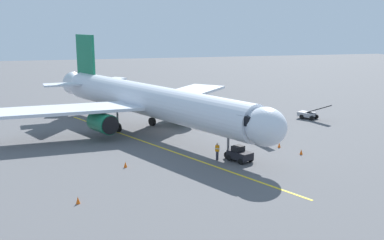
{
  "coord_description": "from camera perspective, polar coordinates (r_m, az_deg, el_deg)",
  "views": [
    {
      "loc": [
        8.45,
        52.95,
        13.49
      ],
      "look_at": [
        -2.57,
        7.29,
        3.0
      ],
      "focal_mm": 41.87,
      "sensor_mm": 36.0,
      "label": 1
    }
  ],
  "objects": [
    {
      "name": "ground_plane",
      "position": [
        55.29,
        -4.37,
        -1.57
      ],
      "size": [
        220.0,
        220.0,
        0.0
      ],
      "primitive_type": "plane",
      "color": "#565659"
    },
    {
      "name": "apron_lead_in_line",
      "position": [
        49.24,
        -4.45,
        -3.34
      ],
      "size": [
        18.5,
        35.69,
        0.01
      ],
      "primitive_type": "cube",
      "rotation": [
        0.0,
        0.0,
        0.47
      ],
      "color": "yellow",
      "rests_on": "ground"
    },
    {
      "name": "airplane",
      "position": [
        54.35,
        -5.71,
        2.47
      ],
      "size": [
        31.43,
        37.36,
        11.5
      ],
      "color": "silver",
      "rests_on": "ground"
    },
    {
      "name": "ground_crew_marshaller",
      "position": [
        44.22,
        3.24,
        -3.99
      ],
      "size": [
        0.47,
        0.43,
        1.71
      ],
      "color": "#23232D",
      "rests_on": "ground"
    },
    {
      "name": "tug_near_nose",
      "position": [
        44.05,
        6.1,
        -4.36
      ],
      "size": [
        2.35,
        2.72,
        1.5
      ],
      "color": "black",
      "rests_on": "ground"
    },
    {
      "name": "belt_loader_portside",
      "position": [
        52.4,
        7.88,
        -1.64
      ],
      "size": [
        3.08,
        4.64,
        2.32
      ],
      "color": "black",
      "rests_on": "ground"
    },
    {
      "name": "tug_starboard_side",
      "position": [
        65.88,
        1.42,
        1.39
      ],
      "size": [
        2.73,
        2.6,
        1.5
      ],
      "color": "black",
      "rests_on": "ground"
    },
    {
      "name": "belt_loader_rear_apron",
      "position": [
        64.59,
        14.62,
        0.77
      ],
      "size": [
        3.59,
        4.45,
        2.32
      ],
      "color": "#9E9EA3",
      "rests_on": "ground"
    },
    {
      "name": "safety_cone_nose_left",
      "position": [
        35.21,
        -14.33,
        -9.87
      ],
      "size": [
        0.32,
        0.32,
        0.55
      ],
      "primitive_type": "cone",
      "color": "#F2590F",
      "rests_on": "ground"
    },
    {
      "name": "safety_cone_nose_right",
      "position": [
        49.49,
        11.05,
        -3.14
      ],
      "size": [
        0.32,
        0.32,
        0.55
      ],
      "primitive_type": "cone",
      "color": "#F2590F",
      "rests_on": "ground"
    },
    {
      "name": "safety_cone_wing_port",
      "position": [
        47.42,
        13.74,
        -3.96
      ],
      "size": [
        0.32,
        0.32,
        0.55
      ],
      "primitive_type": "cone",
      "color": "#F2590F",
      "rests_on": "ground"
    },
    {
      "name": "safety_cone_wing_starboard",
      "position": [
        42.59,
        -8.48,
        -5.63
      ],
      "size": [
        0.32,
        0.32,
        0.55
      ],
      "primitive_type": "cone",
      "color": "#F2590F",
      "rests_on": "ground"
    }
  ]
}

